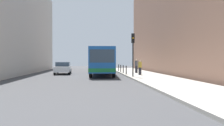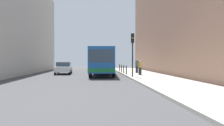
{
  "view_description": "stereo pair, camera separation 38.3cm",
  "coord_description": "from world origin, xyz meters",
  "px_view_note": "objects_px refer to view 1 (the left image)",
  "views": [
    {
      "loc": [
        -0.31,
        -23.17,
        1.73
      ],
      "look_at": [
        1.8,
        0.0,
        1.41
      ],
      "focal_mm": 34.92,
      "sensor_mm": 36.0,
      "label": 1
    },
    {
      "loc": [
        0.07,
        -23.2,
        1.73
      ],
      "look_at": [
        1.8,
        0.0,
        1.41
      ],
      "focal_mm": 34.92,
      "sensor_mm": 36.0,
      "label": 2
    }
  ],
  "objects_px": {
    "car_beside_bus": "(63,68)",
    "bollard_far": "(121,68)",
    "bus": "(102,60)",
    "bollard_near": "(126,70)",
    "traffic_light": "(133,47)",
    "bollard_farthest": "(119,68)",
    "bollard_mid": "(123,69)",
    "pedestrian_near_signal": "(140,67)",
    "pedestrian_mid_sidewalk": "(136,66)"
  },
  "relations": [
    {
      "from": "traffic_light",
      "to": "bollard_farthest",
      "type": "xyz_separation_m",
      "value": [
        -0.1,
        10.37,
        -2.38
      ]
    },
    {
      "from": "bollard_mid",
      "to": "bollard_farthest",
      "type": "height_order",
      "value": "same"
    },
    {
      "from": "bus",
      "to": "bollard_farthest",
      "type": "bearing_deg",
      "value": -112.65
    },
    {
      "from": "bus",
      "to": "bollard_near",
      "type": "relative_size",
      "value": 11.71
    },
    {
      "from": "traffic_light",
      "to": "bollard_near",
      "type": "height_order",
      "value": "traffic_light"
    },
    {
      "from": "bus",
      "to": "bollard_near",
      "type": "xyz_separation_m",
      "value": [
        2.6,
        -1.42,
        -1.1
      ]
    },
    {
      "from": "bollard_near",
      "to": "pedestrian_near_signal",
      "type": "bearing_deg",
      "value": -34.67
    },
    {
      "from": "bus",
      "to": "traffic_light",
      "type": "height_order",
      "value": "traffic_light"
    },
    {
      "from": "car_beside_bus",
      "to": "pedestrian_near_signal",
      "type": "relative_size",
      "value": 2.82
    },
    {
      "from": "traffic_light",
      "to": "pedestrian_near_signal",
      "type": "relative_size",
      "value": 2.58
    },
    {
      "from": "bus",
      "to": "traffic_light",
      "type": "bearing_deg",
      "value": 121.6
    },
    {
      "from": "pedestrian_near_signal",
      "to": "pedestrian_mid_sidewalk",
      "type": "xyz_separation_m",
      "value": [
        0.33,
        3.55,
        0.07
      ]
    },
    {
      "from": "bollard_farthest",
      "to": "bus",
      "type": "bearing_deg",
      "value": -115.37
    },
    {
      "from": "bollard_mid",
      "to": "bollard_farthest",
      "type": "xyz_separation_m",
      "value": [
        0.0,
        4.6,
        0.0
      ]
    },
    {
      "from": "bus",
      "to": "bollard_near",
      "type": "distance_m",
      "value": 3.16
    },
    {
      "from": "bus",
      "to": "pedestrian_near_signal",
      "type": "relative_size",
      "value": 7.01
    },
    {
      "from": "bollard_mid",
      "to": "pedestrian_near_signal",
      "type": "distance_m",
      "value": 3.51
    },
    {
      "from": "bollard_mid",
      "to": "pedestrian_near_signal",
      "type": "bearing_deg",
      "value": -67.4
    },
    {
      "from": "bollard_mid",
      "to": "pedestrian_near_signal",
      "type": "xyz_separation_m",
      "value": [
        1.34,
        -3.23,
        0.31
      ]
    },
    {
      "from": "bus",
      "to": "bollard_near",
      "type": "bearing_deg",
      "value": 154.02
    },
    {
      "from": "car_beside_bus",
      "to": "pedestrian_near_signal",
      "type": "bearing_deg",
      "value": 151.09
    },
    {
      "from": "traffic_light",
      "to": "bollard_far",
      "type": "relative_size",
      "value": 4.32
    },
    {
      "from": "traffic_light",
      "to": "bollard_far",
      "type": "height_order",
      "value": "traffic_light"
    },
    {
      "from": "car_beside_bus",
      "to": "bollard_far",
      "type": "relative_size",
      "value": 4.71
    },
    {
      "from": "bollard_farthest",
      "to": "bollard_mid",
      "type": "bearing_deg",
      "value": -90.0
    },
    {
      "from": "bollard_near",
      "to": "pedestrian_mid_sidewalk",
      "type": "bearing_deg",
      "value": 57.31
    },
    {
      "from": "bollard_farthest",
      "to": "traffic_light",
      "type": "bearing_deg",
      "value": -89.45
    },
    {
      "from": "pedestrian_near_signal",
      "to": "bollard_near",
      "type": "bearing_deg",
      "value": 75.99
    },
    {
      "from": "car_beside_bus",
      "to": "pedestrian_mid_sidewalk",
      "type": "xyz_separation_m",
      "value": [
        9.01,
        -0.73,
        0.22
      ]
    },
    {
      "from": "bollard_far",
      "to": "pedestrian_near_signal",
      "type": "distance_m",
      "value": 5.7
    },
    {
      "from": "traffic_light",
      "to": "bollard_near",
      "type": "xyz_separation_m",
      "value": [
        -0.1,
        3.47,
        -2.38
      ]
    },
    {
      "from": "pedestrian_mid_sidewalk",
      "to": "traffic_light",
      "type": "bearing_deg",
      "value": 134.1
    },
    {
      "from": "traffic_light",
      "to": "bollard_far",
      "type": "distance_m",
      "value": 8.41
    },
    {
      "from": "bus",
      "to": "pedestrian_mid_sidewalk",
      "type": "xyz_separation_m",
      "value": [
        4.28,
        1.19,
        -0.72
      ]
    },
    {
      "from": "bollard_near",
      "to": "pedestrian_near_signal",
      "type": "xyz_separation_m",
      "value": [
        1.34,
        -0.93,
        0.31
      ]
    },
    {
      "from": "bollard_near",
      "to": "pedestrian_near_signal",
      "type": "height_order",
      "value": "pedestrian_near_signal"
    },
    {
      "from": "car_beside_bus",
      "to": "pedestrian_mid_sidewalk",
      "type": "distance_m",
      "value": 9.05
    },
    {
      "from": "bollard_mid",
      "to": "pedestrian_mid_sidewalk",
      "type": "xyz_separation_m",
      "value": [
        1.68,
        0.32,
        0.38
      ]
    },
    {
      "from": "bollard_farthest",
      "to": "bollard_far",
      "type": "bearing_deg",
      "value": -90.0
    },
    {
      "from": "bollard_far",
      "to": "pedestrian_near_signal",
      "type": "xyz_separation_m",
      "value": [
        1.34,
        -5.53,
        0.31
      ]
    },
    {
      "from": "car_beside_bus",
      "to": "bollard_mid",
      "type": "xyz_separation_m",
      "value": [
        7.34,
        -1.05,
        -0.16
      ]
    },
    {
      "from": "pedestrian_mid_sidewalk",
      "to": "bollard_farthest",
      "type": "bearing_deg",
      "value": -9.96
    },
    {
      "from": "traffic_light",
      "to": "bollard_near",
      "type": "relative_size",
      "value": 4.32
    },
    {
      "from": "bollard_near",
      "to": "bollard_farthest",
      "type": "xyz_separation_m",
      "value": [
        0.0,
        6.9,
        0.0
      ]
    },
    {
      "from": "bollard_near",
      "to": "pedestrian_mid_sidewalk",
      "type": "distance_m",
      "value": 3.13
    },
    {
      "from": "bollard_mid",
      "to": "bollard_far",
      "type": "xyz_separation_m",
      "value": [
        0.0,
        2.3,
        0.0
      ]
    },
    {
      "from": "traffic_light",
      "to": "bollard_mid",
      "type": "bearing_deg",
      "value": 90.99
    },
    {
      "from": "bollard_near",
      "to": "bollard_mid",
      "type": "relative_size",
      "value": 1.0
    },
    {
      "from": "traffic_light",
      "to": "bollard_farthest",
      "type": "relative_size",
      "value": 4.32
    },
    {
      "from": "bollard_near",
      "to": "bollard_mid",
      "type": "distance_m",
      "value": 2.3
    }
  ]
}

